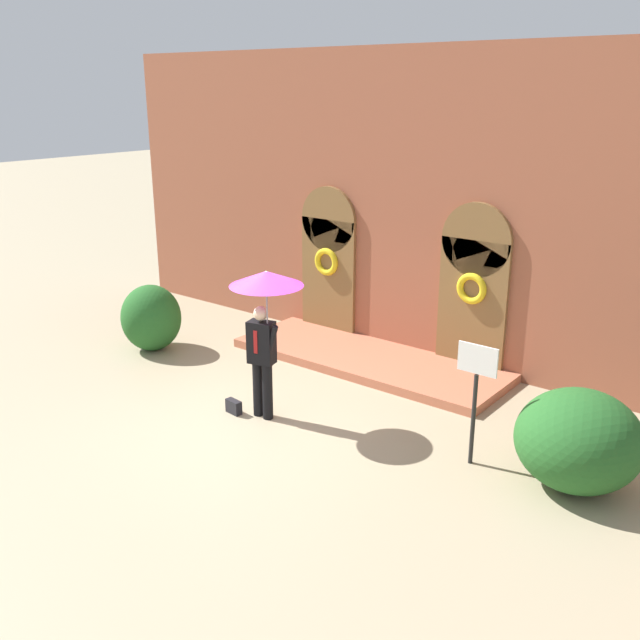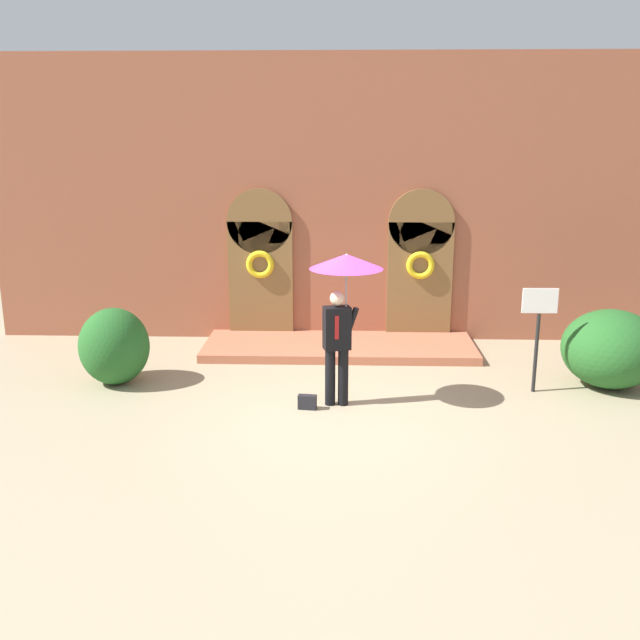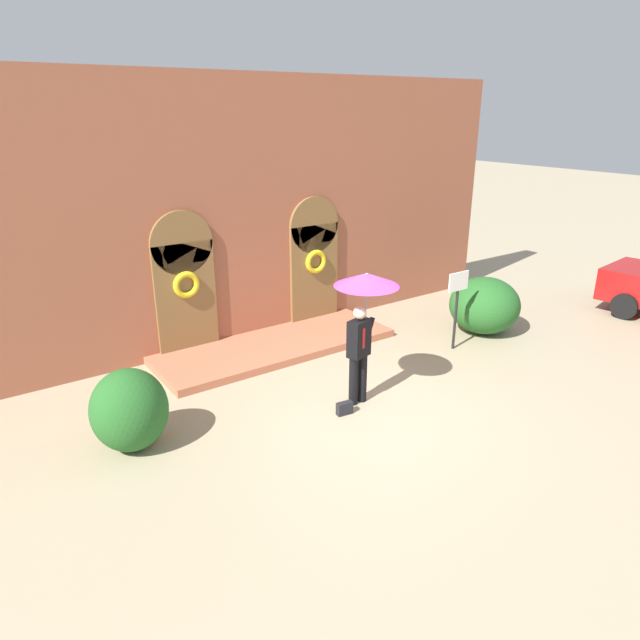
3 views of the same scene
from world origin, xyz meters
name	(u,v)px [view 2 (image 2 of 3)]	position (x,y,z in m)	size (l,w,h in m)	color
ground_plane	(338,409)	(0.00, 0.00, 0.00)	(80.00, 80.00, 0.00)	tan
building_facade	(340,206)	(0.00, 4.15, 2.68)	(14.00, 2.30, 5.60)	#9E563D
person_with_umbrella	(344,284)	(0.07, 0.20, 1.91)	(1.10, 1.10, 2.36)	black
handbag	(307,402)	(-0.47, 0.00, 0.11)	(0.28, 0.12, 0.22)	black
sign_post	(538,323)	(3.18, 0.89, 1.16)	(0.56, 0.06, 1.72)	black
shrub_left	(114,346)	(-3.74, 1.08, 0.65)	(1.16, 1.15, 1.29)	#235B23
shrub_right	(611,349)	(4.49, 1.19, 0.65)	(1.60, 1.60, 1.29)	#235B23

